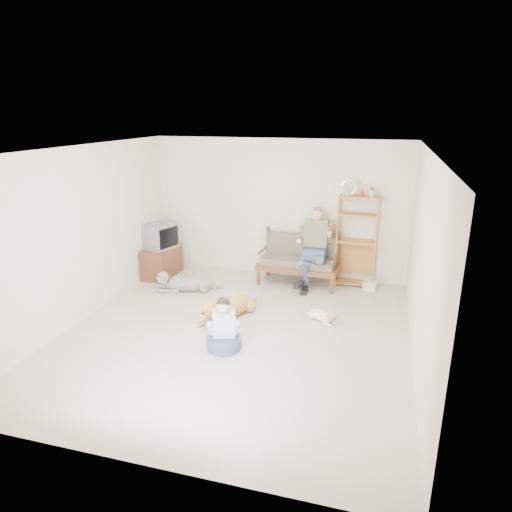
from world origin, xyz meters
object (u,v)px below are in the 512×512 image
(loveseat, at_px, (299,259))
(etagere, at_px, (356,240))
(golden_retriever, at_px, (227,308))
(tv_stand, at_px, (162,261))

(loveseat, distance_m, etagere, 1.13)
(loveseat, xyz_separation_m, golden_retriever, (-0.81, -1.87, -0.32))
(etagere, distance_m, golden_retriever, 2.84)
(etagere, bearing_deg, tv_stand, -172.05)
(etagere, relative_size, golden_retriever, 1.55)
(loveseat, distance_m, golden_retriever, 2.06)
(etagere, height_order, tv_stand, etagere)
(golden_retriever, bearing_deg, tv_stand, 166.80)
(etagere, xyz_separation_m, golden_retriever, (-1.84, -2.05, -0.71))
(loveseat, relative_size, etagere, 0.76)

